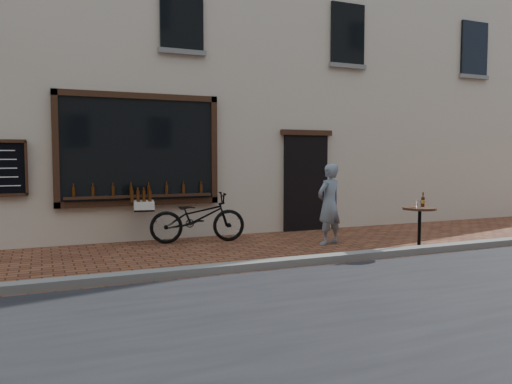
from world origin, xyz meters
name	(u,v)px	position (x,y,z in m)	size (l,w,h in m)	color
ground	(306,267)	(0.00, 0.00, 0.00)	(90.00, 90.00, 0.00)	brown
kerb	(300,261)	(0.00, 0.20, 0.06)	(90.00, 0.25, 0.12)	slate
shop_building	(189,33)	(0.00, 6.50, 5.00)	(28.00, 6.20, 10.00)	beige
cargo_bicycle	(196,217)	(-0.91, 2.88, 0.51)	(2.30, 0.93, 1.06)	black
bistro_table	(420,220)	(2.60, 0.45, 0.56)	(0.61, 0.61, 1.05)	black
pedestrian	(329,204)	(1.42, 1.65, 0.79)	(0.58, 0.38, 1.58)	slate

